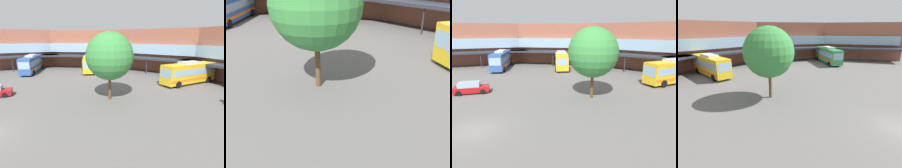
{
  "view_description": "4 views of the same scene",
  "coord_description": "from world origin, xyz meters",
  "views": [
    {
      "loc": [
        16.79,
        -0.28,
        7.82
      ],
      "look_at": [
        -0.17,
        14.13,
        2.01
      ],
      "focal_mm": 28.64,
      "sensor_mm": 36.0,
      "label": 1
    },
    {
      "loc": [
        16.07,
        6.69,
        8.01
      ],
      "look_at": [
        2.39,
        13.96,
        1.13
      ],
      "focal_mm": 44.48,
      "sensor_mm": 36.0,
      "label": 2
    },
    {
      "loc": [
        16.58,
        -3.17,
        8.01
      ],
      "look_at": [
        -2.06,
        10.91,
        1.83
      ],
      "focal_mm": 32.22,
      "sensor_mm": 36.0,
      "label": 3
    },
    {
      "loc": [
        -15.73,
        1.51,
        8.23
      ],
      "look_at": [
        -1.0,
        10.49,
        2.52
      ],
      "focal_mm": 26.96,
      "sensor_mm": 36.0,
      "label": 4
    }
  ],
  "objects": [
    {
      "name": "station_building",
      "position": [
        0.0,
        25.06,
        4.9
      ],
      "size": [
        85.63,
        44.38,
        9.76
      ],
      "color": "#93543F",
      "rests_on": "ground"
    },
    {
      "name": "bus_1",
      "position": [
        -26.71,
        12.34,
        2.01
      ],
      "size": [
        11.91,
        8.53,
        3.98
      ],
      "rotation": [
        0.0,
        0.0,
        5.74
      ],
      "color": "#2D519E",
      "rests_on": "ground"
    },
    {
      "name": "bus_4",
      "position": [
        -18.7,
        22.72,
        1.92
      ],
      "size": [
        10.06,
        7.86,
        3.8
      ],
      "rotation": [
        0.0,
        0.0,
        5.7
      ],
      "color": "gold",
      "rests_on": "ground"
    },
    {
      "name": "plaza_tree",
      "position": [
        -0.25,
        13.81,
        5.58
      ],
      "size": [
        5.95,
        5.95,
        8.57
      ],
      "color": "brown",
      "rests_on": "ground"
    }
  ]
}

